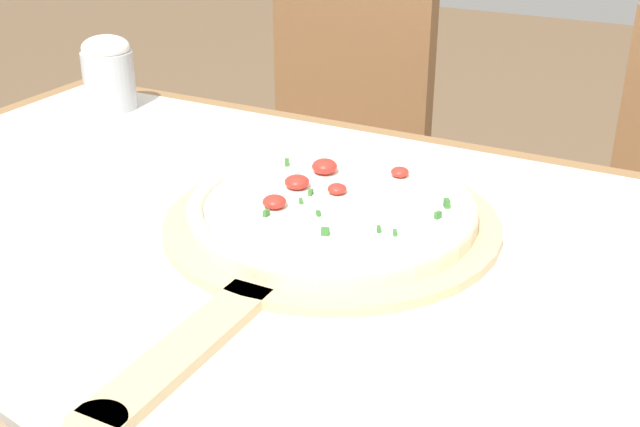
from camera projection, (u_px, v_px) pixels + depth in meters
dining_table at (295, 360)px, 0.86m from camera, size 1.46×0.98×0.73m
towel_cloth at (293, 285)px, 0.82m from camera, size 1.38×0.90×0.00m
pizza_peel at (323, 230)px, 0.92m from camera, size 0.39×0.62×0.01m
pizza at (332, 207)px, 0.93m from camera, size 0.34×0.34×0.04m
chair_left at (329, 161)px, 1.74m from camera, size 0.43×0.43×0.88m
flour_cup at (108, 72)px, 1.31m from camera, size 0.08×0.08×0.12m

